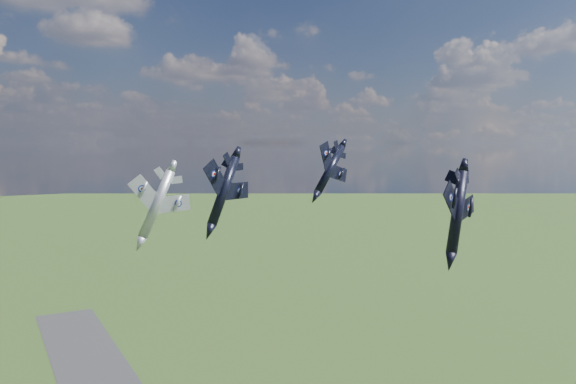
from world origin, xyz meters
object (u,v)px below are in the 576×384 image
jet_left_silver (157,204)px  jet_right_navy (457,212)px  jet_high_navy (330,169)px  jet_lead_navy (224,191)px

jet_left_silver → jet_right_navy: bearing=-38.3°
jet_right_navy → jet_high_navy: bearing=66.0°
jet_lead_navy → jet_right_navy: (20.25, -30.17, -1.38)m
jet_right_navy → jet_left_silver: (-31.55, 28.58, -0.02)m
jet_left_silver → jet_high_navy: bearing=10.6°
jet_lead_navy → jet_left_silver: bearing=165.6°
jet_lead_navy → jet_left_silver: 11.50m
jet_right_navy → jet_high_navy: (1.41, 32.50, 4.20)m
jet_high_navy → jet_left_silver: bearing=167.1°
jet_left_silver → jet_lead_navy: bearing=11.8°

